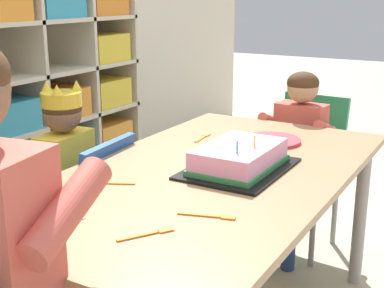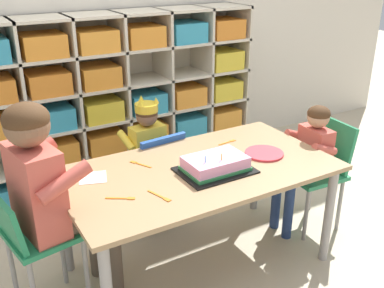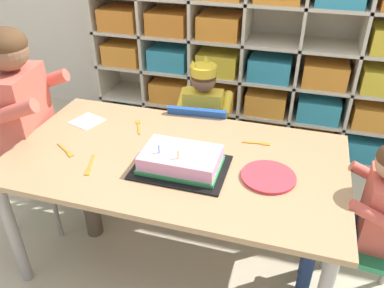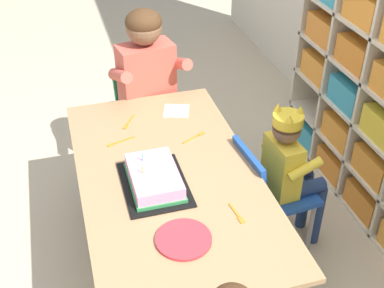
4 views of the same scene
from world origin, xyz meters
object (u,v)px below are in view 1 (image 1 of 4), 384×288
Objects in this scene: child_with_crown at (56,168)px; paper_plate_stack at (271,140)px; activity_table at (209,191)px; fork_at_table_front_edge at (149,234)px; classroom_chair_guest_side at (304,160)px; birthday_cake_on_tray at (239,159)px; classroom_chair_blue at (84,209)px; fork_beside_plate_stack at (203,137)px; fork_scattered_mid_table at (108,183)px; guest_at_table_side at (295,141)px; fork_near_cake_tray at (210,216)px.

child_with_crown is 3.94× the size of paper_plate_stack.
activity_table is 0.48m from fork_at_table_front_edge.
birthday_cake_on_tray is (-0.83, -0.06, 0.24)m from classroom_chair_guest_side.
classroom_chair_guest_side is at bearing -0.66° from activity_table.
classroom_chair_blue is at bearing 89.55° from child_with_crown.
birthday_cake_on_tray is 1.74× the size of paper_plate_stack.
birthday_cake_on_tray is at bearing -56.03° from activity_table.
birthday_cake_on_tray is 3.00× the size of fork_beside_plate_stack.
classroom_chair_blue is 5.04× the size of fork_scattered_mid_table.
activity_table is at bearing 25.79° from fork_scattered_mid_table.
birthday_cake_on_tray is 0.40m from fork_scattered_mid_table.
child_with_crown reaches higher than fork_at_table_front_edge.
guest_at_table_side reaches higher than activity_table.
classroom_chair_guest_side is at bearing 140.93° from child_with_crown.
guest_at_table_side is at bearing -143.49° from fork_at_table_front_edge.
paper_plate_stack is at bearing -144.09° from fork_at_table_front_edge.
fork_beside_plate_stack is (0.63, 0.37, -0.00)m from fork_near_cake_tray.
guest_at_table_side is 6.58× the size of fork_at_table_front_edge.
birthday_cake_on_tray is 2.88× the size of fork_scattered_mid_table.
classroom_chair_blue is at bearing -40.73° from fork_near_cake_tray.
child_with_crown reaches higher than birthday_cake_on_tray.
fork_beside_plate_stack is at bearing 64.22° from fork_scattered_mid_table.
activity_table is 11.47× the size of fork_at_table_front_edge.
activity_table is 2.06× the size of classroom_chair_guest_side.
guest_at_table_side is 0.39m from paper_plate_stack.
guest_at_table_side reaches higher than paper_plate_stack.
classroom_chair_guest_side is at bearing 3.55° from paper_plate_stack.
paper_plate_stack is at bearing 43.60° from fork_scattered_mid_table.
birthday_cake_on_tray is at bearing -92.90° from fork_near_cake_tray.
birthday_cake_on_tray is at bearing -174.35° from paper_plate_stack.
fork_scattered_mid_table is (-1.13, 0.20, 0.21)m from classroom_chair_guest_side.
classroom_chair_guest_side is at bearing 145.76° from classroom_chair_blue.
paper_plate_stack is at bearing 100.31° from fork_beside_plate_stack.
classroom_chair_blue is at bearing -115.17° from classroom_chair_guest_side.
classroom_chair_guest_side is 4.85× the size of fork_near_cake_tray.
fork_near_cake_tray is (-0.31, -0.17, 0.07)m from activity_table.
fork_near_cake_tray is at bearing -77.24° from guest_at_table_side.
fork_scattered_mid_table is at bearing -26.70° from fork_near_cake_tray.
classroom_chair_blue is 3.04× the size of paper_plate_stack.
child_with_crown is at bearing 125.83° from fork_scattered_mid_table.
guest_at_table_side is at bearing 5.67° from birthday_cake_on_tray.
classroom_chair_blue is at bearing 128.07° from paper_plate_stack.
classroom_chair_guest_side is 0.63m from fork_beside_plate_stack.
birthday_cake_on_tray is at bearing -81.53° from classroom_chair_guest_side.
classroom_chair_guest_side is at bearing 4.42° from birthday_cake_on_tray.
fork_near_cake_tray is (-1.18, -0.16, 0.21)m from classroom_chair_guest_side.
child_with_crown is 0.82m from fork_near_cake_tray.
guest_at_table_side is 6.55× the size of fork_beside_plate_stack.
child_with_crown is 6.53× the size of fork_scattered_mid_table.
fork_at_table_front_edge is 0.36m from fork_scattered_mid_table.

